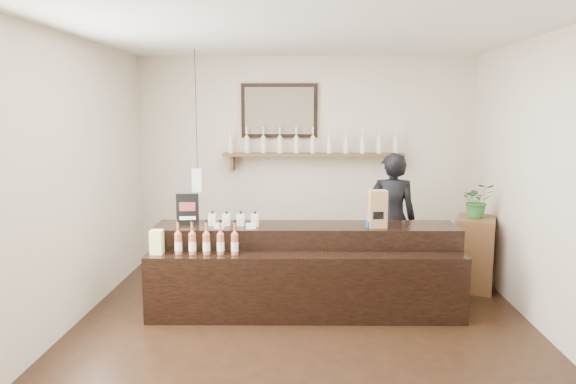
# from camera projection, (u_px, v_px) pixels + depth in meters

# --- Properties ---
(ground) EXTENTS (5.00, 5.00, 0.00)m
(ground) POSITION_uv_depth(u_px,v_px,m) (304.00, 331.00, 5.34)
(ground) COLOR black
(ground) RESTS_ON ground
(room_shell) EXTENTS (5.00, 5.00, 5.00)m
(room_shell) POSITION_uv_depth(u_px,v_px,m) (304.00, 153.00, 5.10)
(room_shell) COLOR beige
(room_shell) RESTS_ON ground
(back_wall_decor) EXTENTS (2.66, 0.96, 1.69)m
(back_wall_decor) POSITION_uv_depth(u_px,v_px,m) (294.00, 135.00, 7.44)
(back_wall_decor) COLOR brown
(back_wall_decor) RESTS_ON ground
(counter) EXTENTS (3.19, 0.92, 1.04)m
(counter) POSITION_uv_depth(u_px,v_px,m) (305.00, 271.00, 5.86)
(counter) COLOR black
(counter) RESTS_ON ground
(promo_sign) EXTENTS (0.24, 0.04, 0.33)m
(promo_sign) POSITION_uv_depth(u_px,v_px,m) (188.00, 209.00, 5.92)
(promo_sign) COLOR black
(promo_sign) RESTS_ON counter
(paper_bag) EXTENTS (0.19, 0.16, 0.39)m
(paper_bag) POSITION_uv_depth(u_px,v_px,m) (378.00, 209.00, 5.76)
(paper_bag) COLOR #9E704C
(paper_bag) RESTS_ON counter
(tape_dispenser) EXTENTS (0.15, 0.10, 0.12)m
(tape_dispenser) POSITION_uv_depth(u_px,v_px,m) (373.00, 223.00, 5.79)
(tape_dispenser) COLOR #1846AB
(tape_dispenser) RESTS_ON counter
(side_cabinet) EXTENTS (0.60, 0.69, 0.85)m
(side_cabinet) POSITION_uv_depth(u_px,v_px,m) (475.00, 253.00, 6.58)
(side_cabinet) COLOR brown
(side_cabinet) RESTS_ON ground
(potted_plant) EXTENTS (0.37, 0.32, 0.40)m
(potted_plant) POSITION_uv_depth(u_px,v_px,m) (477.00, 200.00, 6.49)
(potted_plant) COLOR #2D6F2C
(potted_plant) RESTS_ON side_cabinet
(shopkeeper) EXTENTS (0.69, 0.48, 1.80)m
(shopkeeper) POSITION_uv_depth(u_px,v_px,m) (392.00, 210.00, 6.71)
(shopkeeper) COLOR black
(shopkeeper) RESTS_ON ground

